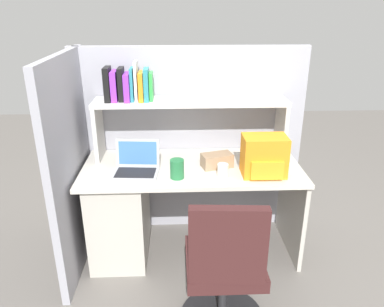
% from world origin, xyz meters
% --- Properties ---
extents(ground_plane, '(8.00, 8.00, 0.00)m').
position_xyz_m(ground_plane, '(0.00, 0.00, 0.00)').
color(ground_plane, slate).
extents(desk, '(1.60, 0.70, 0.73)m').
position_xyz_m(desk, '(-0.39, 0.00, 0.40)').
color(desk, beige).
rests_on(desk, ground_plane).
extents(cubicle_partition_rear, '(1.84, 0.05, 1.55)m').
position_xyz_m(cubicle_partition_rear, '(0.00, 0.38, 0.78)').
color(cubicle_partition_rear, '#9E9EA8').
rests_on(cubicle_partition_rear, ground_plane).
extents(cubicle_partition_left, '(0.05, 1.06, 1.55)m').
position_xyz_m(cubicle_partition_left, '(-0.85, -0.05, 0.78)').
color(cubicle_partition_left, '#9E9EA8').
rests_on(cubicle_partition_left, ground_plane).
extents(overhead_hutch, '(1.44, 0.28, 0.45)m').
position_xyz_m(overhead_hutch, '(0.00, 0.20, 1.08)').
color(overhead_hutch, beige).
rests_on(overhead_hutch, desk).
extents(reference_books_on_shelf, '(0.34, 0.19, 0.28)m').
position_xyz_m(reference_books_on_shelf, '(-0.45, 0.20, 1.29)').
color(reference_books_on_shelf, black).
rests_on(reference_books_on_shelf, overhead_hutch).
extents(laptop, '(0.33, 0.27, 0.22)m').
position_xyz_m(laptop, '(-0.39, -0.09, 0.78)').
color(laptop, '#B7BABF').
rests_on(laptop, desk).
extents(backpack, '(0.30, 0.23, 0.28)m').
position_xyz_m(backpack, '(0.49, -0.17, 0.87)').
color(backpack, orange).
rests_on(backpack, desk).
extents(computer_mouse, '(0.08, 0.12, 0.03)m').
position_xyz_m(computer_mouse, '(0.70, -0.10, 0.75)').
color(computer_mouse, silver).
rests_on(computer_mouse, desk).
extents(paper_cup, '(0.08, 0.08, 0.09)m').
position_xyz_m(paper_cup, '(0.21, -0.18, 0.78)').
color(paper_cup, white).
rests_on(paper_cup, desk).
extents(tissue_box, '(0.24, 0.17, 0.10)m').
position_xyz_m(tissue_box, '(0.18, -0.02, 0.78)').
color(tissue_box, '#9E7F60').
rests_on(tissue_box, desk).
extents(snack_canister, '(0.10, 0.10, 0.13)m').
position_xyz_m(snack_canister, '(-0.11, -0.19, 0.80)').
color(snack_canister, '#26723F').
rests_on(snack_canister, desk).
extents(office_chair, '(0.52, 0.52, 0.93)m').
position_xyz_m(office_chair, '(0.15, -0.81, 0.39)').
color(office_chair, black).
rests_on(office_chair, ground_plane).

